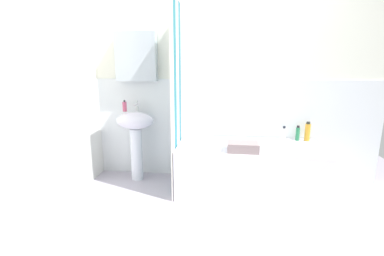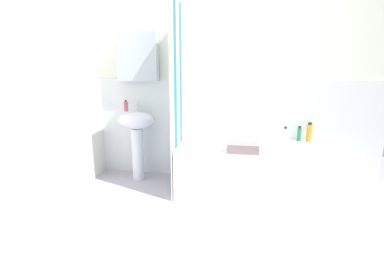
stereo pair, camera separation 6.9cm
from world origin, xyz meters
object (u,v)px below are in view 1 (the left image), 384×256
(sink, at_px, (135,131))
(towel_folded, at_px, (243,147))
(bathtub, at_px, (248,168))
(soap_dispenser, at_px, (125,106))
(lotion_bottle, at_px, (307,132))
(shampoo_bottle, at_px, (284,133))
(body_wash_bottle, at_px, (298,133))

(sink, relative_size, towel_folded, 2.70)
(bathtub, height_order, towel_folded, towel_folded)
(soap_dispenser, bearing_deg, sink, -16.37)
(lotion_bottle, height_order, shampoo_bottle, lotion_bottle)
(bathtub, xyz_separation_m, towel_folded, (-0.08, -0.22, 0.31))
(body_wash_bottle, distance_m, shampoo_bottle, 0.15)
(lotion_bottle, distance_m, towel_folded, 0.89)
(soap_dispenser, relative_size, shampoo_bottle, 0.86)
(shampoo_bottle, distance_m, towel_folded, 0.70)
(sink, bearing_deg, body_wash_bottle, 3.16)
(lotion_bottle, bearing_deg, towel_folded, -146.97)
(body_wash_bottle, bearing_deg, shampoo_bottle, 174.99)
(lotion_bottle, height_order, towel_folded, lotion_bottle)
(bathtub, distance_m, towel_folded, 0.38)
(soap_dispenser, height_order, bathtub, soap_dispenser)
(sink, bearing_deg, shampoo_bottle, 3.87)
(soap_dispenser, bearing_deg, bathtub, -8.14)
(soap_dispenser, relative_size, bathtub, 0.09)
(sink, xyz_separation_m, bathtub, (1.31, -0.17, -0.34))
(bathtub, distance_m, body_wash_bottle, 0.71)
(bathtub, relative_size, shampoo_bottle, 9.61)
(sink, distance_m, lotion_bottle, 1.98)
(soap_dispenser, xyz_separation_m, shampoo_bottle, (1.85, 0.08, -0.29))
(bathtub, bearing_deg, sink, 172.71)
(towel_folded, bearing_deg, bathtub, 69.25)
(bathtub, bearing_deg, body_wash_bottle, 25.97)
(lotion_bottle, xyz_separation_m, towel_folded, (-0.74, -0.48, -0.06))
(shampoo_bottle, xyz_separation_m, towel_folded, (-0.49, -0.50, -0.03))
(sink, height_order, bathtub, sink)
(sink, distance_m, body_wash_bottle, 1.87)
(sink, height_order, lotion_bottle, sink)
(lotion_bottle, bearing_deg, shampoo_bottle, 176.18)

